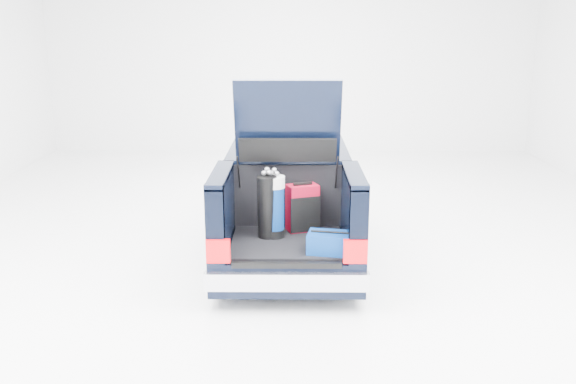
{
  "coord_description": "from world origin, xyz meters",
  "views": [
    {
      "loc": [
        0.06,
        -8.32,
        3.04
      ],
      "look_at": [
        0.0,
        -0.5,
        0.93
      ],
      "focal_mm": 38.0,
      "sensor_mm": 36.0,
      "label": 1
    }
  ],
  "objects_px": {
    "black_golf_bag": "(267,207)",
    "blue_duffel": "(329,243)",
    "car": "(288,199)",
    "blue_golf_bag": "(274,206)",
    "red_suitcase": "(302,208)"
  },
  "relations": [
    {
      "from": "black_golf_bag",
      "to": "blue_golf_bag",
      "type": "xyz_separation_m",
      "value": [
        0.08,
        0.03,
        0.0
      ]
    },
    {
      "from": "car",
      "to": "black_golf_bag",
      "type": "distance_m",
      "value": 1.51
    },
    {
      "from": "black_golf_bag",
      "to": "blue_duffel",
      "type": "relative_size",
      "value": 1.61
    },
    {
      "from": "car",
      "to": "red_suitcase",
      "type": "xyz_separation_m",
      "value": [
        0.18,
        -1.19,
        0.22
      ]
    },
    {
      "from": "car",
      "to": "blue_golf_bag",
      "type": "xyz_separation_m",
      "value": [
        -0.16,
        -1.44,
        0.31
      ]
    },
    {
      "from": "black_golf_bag",
      "to": "blue_duffel",
      "type": "distance_m",
      "value": 0.92
    },
    {
      "from": "car",
      "to": "black_golf_bag",
      "type": "height_order",
      "value": "car"
    },
    {
      "from": "blue_golf_bag",
      "to": "black_golf_bag",
      "type": "bearing_deg",
      "value": -168.53
    },
    {
      "from": "red_suitcase",
      "to": "blue_golf_bag",
      "type": "relative_size",
      "value": 0.72
    },
    {
      "from": "car",
      "to": "blue_duffel",
      "type": "height_order",
      "value": "car"
    },
    {
      "from": "blue_golf_bag",
      "to": "car",
      "type": "bearing_deg",
      "value": 78.66
    },
    {
      "from": "black_golf_bag",
      "to": "blue_golf_bag",
      "type": "height_order",
      "value": "blue_golf_bag"
    },
    {
      "from": "blue_golf_bag",
      "to": "blue_duffel",
      "type": "height_order",
      "value": "blue_golf_bag"
    },
    {
      "from": "red_suitcase",
      "to": "blue_duffel",
      "type": "xyz_separation_m",
      "value": [
        0.29,
        -0.78,
        -0.17
      ]
    },
    {
      "from": "car",
      "to": "blue_duffel",
      "type": "xyz_separation_m",
      "value": [
        0.48,
        -1.97,
        0.04
      ]
    }
  ]
}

